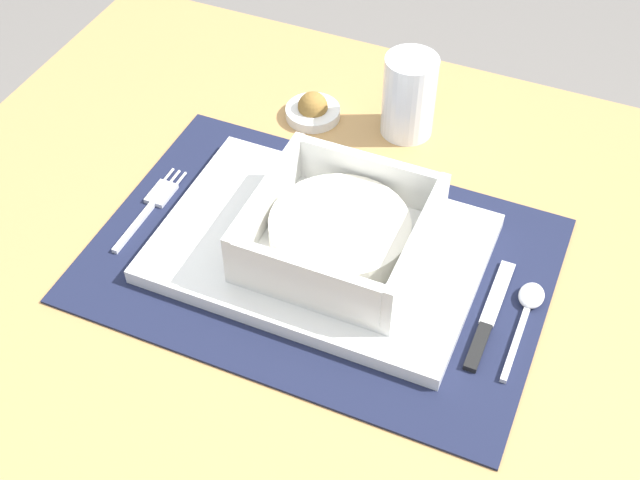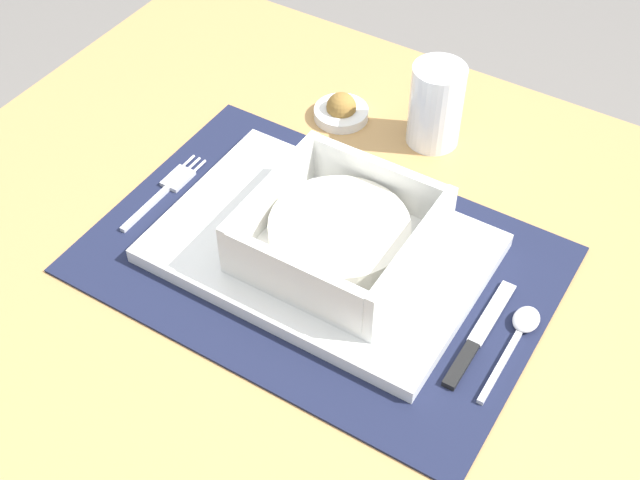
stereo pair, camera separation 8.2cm
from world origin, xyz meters
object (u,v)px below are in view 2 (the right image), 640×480
Objects in this scene: butter_knife at (476,340)px; drinking_glass at (436,109)px; condiment_saucer at (341,110)px; dining_table at (303,314)px; spoon at (521,329)px; fork at (169,187)px; porridge_bowl at (339,236)px.

butter_knife is 0.29m from drinking_glass.
drinking_glass is at bearing 10.35° from condiment_saucer.
dining_table is 0.26m from spoon.
fork is 0.39m from spoon.
condiment_saucer reaches higher than spoon.
fork is 0.36m from butter_knife.
butter_knife reaches higher than dining_table.
condiment_saucer reaches higher than fork.
fork is at bearing 177.62° from butter_knife.
porridge_bowl reaches higher than dining_table.
butter_knife is 0.35m from condiment_saucer.
butter_knife is at bearing -38.87° from condiment_saucer.
dining_table is 0.23m from butter_knife.
dining_table is 13.31× the size of condiment_saucer.
butter_knife is (0.20, -0.02, 0.11)m from dining_table.
drinking_glass is (-0.16, 0.24, 0.04)m from butter_knife.
spoon is at bearing -47.16° from drinking_glass.
porridge_bowl is 1.38× the size of spoon.
drinking_glass reaches higher than porridge_bowl.
drinking_glass is (0.04, 0.22, 0.15)m from dining_table.
drinking_glass is at bearing 45.94° from fork.
dining_table is 7.17× the size of spoon.
dining_table is 0.27m from drinking_glass.
butter_knife is 2.14× the size of condiment_saucer.
fork is 0.30m from drinking_glass.
fork is at bearing -178.95° from porridge_bowl.
butter_knife is at bearing -4.26° from fork.
butter_knife is (0.36, -0.01, 0.00)m from fork.
condiment_saucer is at bearing 140.97° from butter_knife.
spoon is (0.39, 0.02, 0.00)m from fork.
drinking_glass is at bearing 91.63° from porridge_bowl.
drinking_glass is (-0.01, 0.22, 0.00)m from porridge_bowl.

